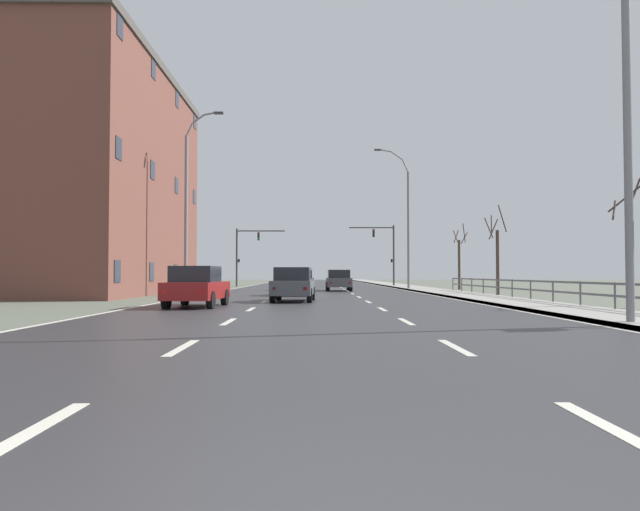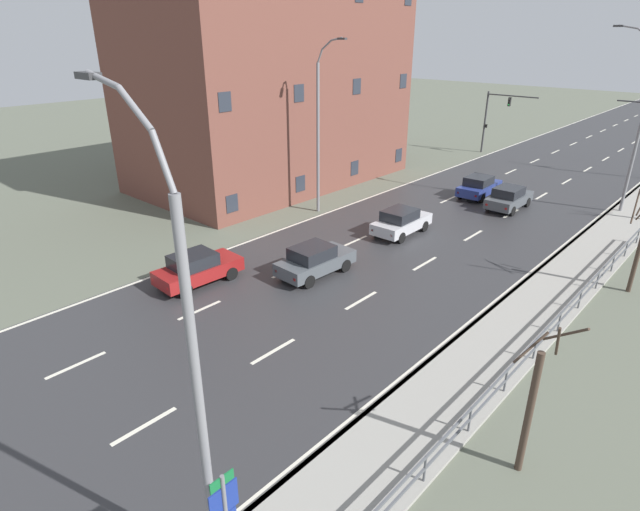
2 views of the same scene
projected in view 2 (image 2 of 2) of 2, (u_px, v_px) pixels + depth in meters
The scene contains 15 objects.
ground_plane at pixel (525, 184), 41.15m from camera, with size 160.00×160.00×0.12m.
road_asphalt_strip at pixel (575, 158), 49.29m from camera, with size 14.00×120.00×0.03m.
guardrail at pixel (506, 376), 16.89m from camera, with size 0.07×35.28×1.00m.
street_lamp_foreground at pixel (191, 376), 9.73m from camera, with size 2.69×0.24×10.52m.
street_lamp_midground at pixel (637, 127), 32.32m from camera, with size 2.87×0.24×11.54m.
street_lamp_left_bank at pixel (319, 131), 32.46m from camera, with size 2.26×0.24×10.85m.
traffic_signal_left at pixel (495, 113), 49.60m from camera, with size 4.94×0.36×5.85m.
car_distant at pixel (479, 186), 37.31m from camera, with size 1.95×4.16×1.57m.
car_mid_centre at pixel (315, 260), 25.26m from camera, with size 1.99×4.18×1.57m.
car_far_right at pixel (401, 221), 30.40m from camera, with size 1.88×4.12×1.57m.
car_far_left at pixel (509, 198), 34.74m from camera, with size 1.87×4.11×1.57m.
car_near_right at pixel (197, 268), 24.41m from camera, with size 1.98×4.17×1.57m.
brick_building at pixel (270, 86), 39.13m from camera, with size 12.21×20.97×14.60m.
bare_tree_near at pixel (532, 406), 13.40m from camera, with size 1.52×1.22×4.80m.
bare_tree_mid at pixel (640, 245), 23.04m from camera, with size 1.22×1.17×5.41m.
Camera 2 is at (14.60, 7.25, 11.12)m, focal length 28.84 mm.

